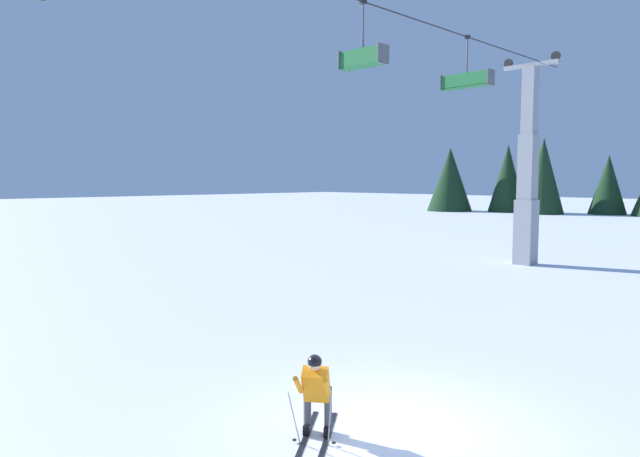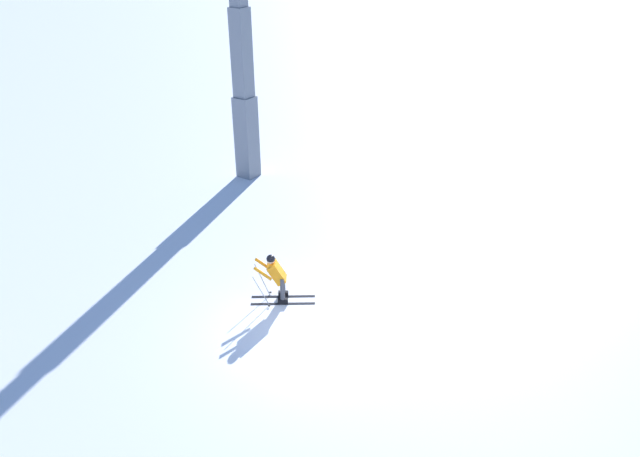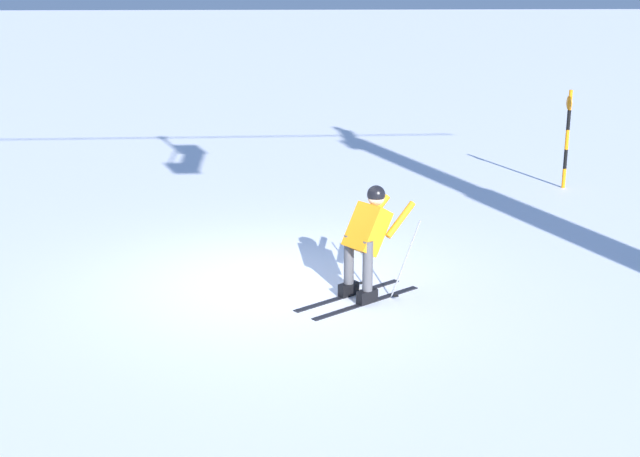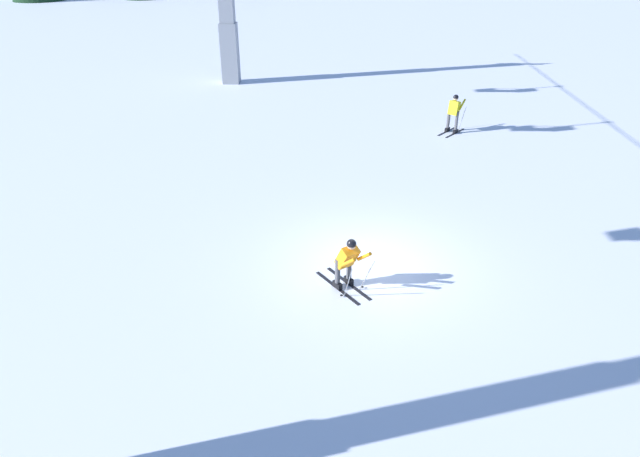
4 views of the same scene
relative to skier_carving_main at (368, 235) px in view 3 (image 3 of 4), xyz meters
The scene contains 3 objects.
ground_plane 1.67m from the skier_carving_main, 29.24° to the right, with size 260.00×260.00×0.00m, color white.
skier_carving_main is the anchor object (origin of this frame).
trail_marker_pole 7.42m from the skier_carving_main, 128.79° to the right, with size 0.07×0.28×1.94m.
Camera 3 is at (0.05, 10.88, 3.88)m, focal length 47.37 mm.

